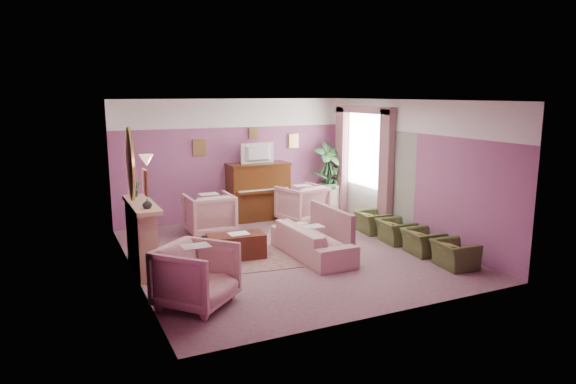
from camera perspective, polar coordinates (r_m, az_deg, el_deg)
name	(u,v)px	position (r m, az deg, el deg)	size (l,w,h in m)	color
floor	(287,253)	(9.60, -0.07, -6.79)	(5.50, 6.00, 0.01)	#825C63
ceiling	(287,100)	(9.15, -0.07, 10.16)	(5.50, 6.00, 0.01)	silver
wall_back	(233,160)	(12.03, -6.14, 3.59)	(5.50, 0.02, 2.80)	#814F81
wall_front	(386,213)	(6.73, 10.82, -2.34)	(5.50, 0.02, 2.80)	#814F81
wall_left	(130,191)	(8.50, -17.12, 0.13)	(0.02, 6.00, 2.80)	#814F81
wall_right	(410,169)	(10.72, 13.39, 2.46)	(0.02, 6.00, 2.80)	#814F81
picture_rail_band	(232,113)	(11.93, -6.23, 8.71)	(5.50, 0.01, 0.65)	white
stripe_panel	(372,176)	(11.79, 9.35, 1.76)	(0.01, 3.00, 2.15)	gray
fireplace_surround	(141,238)	(8.90, -15.98, -4.95)	(0.30, 1.40, 1.10)	tan
fireplace_inset	(148,246)	(8.96, -15.29, -5.82)	(0.18, 0.72, 0.68)	black
fire_ember	(151,256)	(9.02, -14.98, -6.89)	(0.06, 0.54, 0.10)	#FF3D0A
mantel_shelf	(141,205)	(8.77, -15.98, -1.35)	(0.40, 1.55, 0.07)	tan
hearth	(155,267)	(9.09, -14.54, -8.10)	(0.55, 1.50, 0.02)	tan
mirror_frame	(130,164)	(8.64, -17.13, 2.98)	(0.04, 0.72, 1.20)	tan
mirror_glass	(132,164)	(8.64, -16.96, 3.00)	(0.01, 0.60, 1.06)	silver
sconce_shade	(146,160)	(7.60, -15.47, 3.42)	(0.20, 0.20, 0.16)	#FFB9A3
piano	(258,192)	(12.02, -3.32, 0.01)	(1.40, 0.60, 1.30)	#4A260E
piano_keyshelf	(264,192)	(11.69, -2.68, 0.05)	(1.30, 0.12, 0.06)	#4A260E
piano_keys	(264,190)	(11.68, -2.69, 0.24)	(1.20, 0.08, 0.02)	silver
piano_top	(258,164)	(11.91, -3.35, 3.13)	(1.45, 0.65, 0.04)	#4A260E
television	(259,152)	(11.83, -3.28, 4.49)	(0.80, 0.12, 0.48)	black
print_back_left	(199,148)	(11.72, -9.82, 4.87)	(0.30, 0.03, 0.38)	tan
print_back_right	(294,141)	(12.54, 0.62, 5.69)	(0.26, 0.03, 0.34)	tan
print_back_mid	(253,133)	(12.10, -3.89, 6.53)	(0.22, 0.03, 0.26)	tan
print_left_wall	(145,182)	(7.28, -15.59, 1.03)	(0.03, 0.28, 0.36)	tan
window_blind	(366,148)	(11.89, 8.62, 4.90)	(0.03, 1.40, 1.80)	white
curtain_left	(386,171)	(11.15, 10.83, 2.36)	(0.16, 0.34, 2.60)	#8D5C63
curtain_right	(341,160)	(12.67, 5.96, 3.50)	(0.16, 0.34, 2.60)	#8D5C63
pelmet	(364,110)	(11.79, 8.41, 9.05)	(0.16, 2.20, 0.16)	#8D5C63
mantel_plant	(136,189)	(9.28, -16.53, 0.34)	(0.16, 0.16, 0.28)	#28552C
mantel_vase	(147,204)	(8.27, -15.38, -1.27)	(0.16, 0.16, 0.16)	white
area_rug	(237,257)	(9.40, -5.73, -7.19)	(2.50, 1.80, 0.01)	#8B5F5A
coffee_table	(236,246)	(9.28, -5.77, -6.02)	(1.00, 0.50, 0.45)	#4A1D12
table_paper	(239,234)	(9.23, -5.50, -4.62)	(0.35, 0.28, 0.01)	white
sofa	(312,235)	(9.31, 2.71, -4.83)	(0.65, 1.96, 0.79)	#CF9898
sofa_throw	(332,222)	(9.45, 4.87, -3.34)	(0.10, 1.48, 0.54)	#8D5C63
floral_armchair_left	(209,212)	(10.85, -8.73, -2.19)	(0.93, 0.93, 0.97)	#CF9898
floral_armchair_right	(302,202)	(11.72, 1.59, -1.09)	(0.93, 0.93, 0.97)	#CF9898
floral_armchair_front	(196,272)	(7.28, -10.15, -8.79)	(0.93, 0.93, 0.97)	#CF9898
olive_chair_a	(455,250)	(9.20, 18.04, -6.17)	(0.49, 0.70, 0.60)	#465229
olive_chair_b	(423,238)	(9.79, 14.77, -4.97)	(0.49, 0.70, 0.60)	#465229
olive_chair_c	(396,228)	(10.41, 11.88, -3.90)	(0.49, 0.70, 0.60)	#465229
olive_chair_d	(372,219)	(11.05, 9.34, -2.95)	(0.49, 0.70, 0.60)	#465229
side_table	(329,198)	(12.84, 4.63, -0.67)	(0.52, 0.52, 0.70)	beige
side_plant_big	(330,177)	(12.75, 4.67, 1.62)	(0.30, 0.30, 0.34)	#28552C
side_plant_small	(336,179)	(12.73, 5.36, 1.46)	(0.16, 0.16, 0.28)	#28552C
palm_pot	(328,206)	(12.77, 4.43, -1.56)	(0.34, 0.34, 0.34)	brown
palm_plant	(328,171)	(12.61, 4.49, 2.40)	(0.76, 0.76, 1.44)	#28552C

